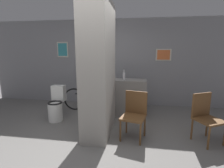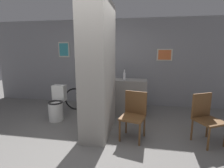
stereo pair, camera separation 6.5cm
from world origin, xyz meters
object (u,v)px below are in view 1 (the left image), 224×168
at_px(chair_near_pillar, 134,113).
at_px(chair_by_doorway, 206,116).
at_px(bicycle, 91,99).
at_px(bottle_tall, 124,76).
at_px(toilet, 56,106).

bearing_deg(chair_near_pillar, chair_by_doorway, 15.97).
relative_size(chair_by_doorway, bicycle, 0.56).
relative_size(chair_by_doorway, bottle_tall, 3.15).
bearing_deg(bicycle, chair_near_pillar, -46.97).
xyz_separation_m(chair_near_pillar, chair_by_doorway, (1.31, 0.06, 0.00)).
relative_size(toilet, bicycle, 0.52).
distance_m(chair_near_pillar, bottle_tall, 1.30).
height_order(chair_by_doorway, bicycle, chair_by_doorway).
xyz_separation_m(bicycle, bottle_tall, (0.93, -0.20, 0.72)).
bearing_deg(chair_near_pillar, toilet, 176.21).
bearing_deg(chair_by_doorway, toilet, 142.08).
relative_size(toilet, chair_near_pillar, 0.92).
distance_m(bicycle, bottle_tall, 1.20).
xyz_separation_m(toilet, chair_by_doorway, (3.21, -0.53, 0.14)).
height_order(toilet, chair_by_doorway, chair_by_doorway).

